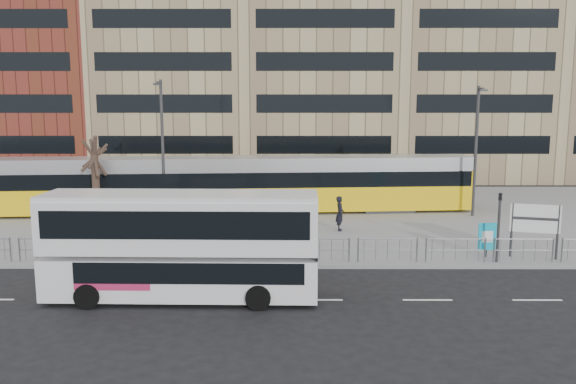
{
  "coord_description": "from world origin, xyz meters",
  "views": [
    {
      "loc": [
        0.97,
        -23.6,
        6.99
      ],
      "look_at": [
        0.88,
        6.0,
        2.45
      ],
      "focal_mm": 35.0,
      "sensor_mm": 36.0,
      "label": 1
    }
  ],
  "objects_px": {
    "lamp_post_west": "(162,143)",
    "lamp_post_east": "(476,146)",
    "double_decker_bus": "(182,242)",
    "bare_tree": "(93,134)",
    "station_sign": "(535,221)",
    "traffic_light_east": "(499,218)",
    "pedestrian": "(340,213)",
    "ad_panel": "(487,237)",
    "tram": "(238,184)",
    "traffic_light_west": "(78,217)"
  },
  "relations": [
    {
      "from": "traffic_light_west",
      "to": "pedestrian",
      "type": "bearing_deg",
      "value": 23.73
    },
    {
      "from": "double_decker_bus",
      "to": "bare_tree",
      "type": "relative_size",
      "value": 1.37
    },
    {
      "from": "station_sign",
      "to": "pedestrian",
      "type": "bearing_deg",
      "value": 161.27
    },
    {
      "from": "tram",
      "to": "traffic_light_east",
      "type": "height_order",
      "value": "tram"
    },
    {
      "from": "double_decker_bus",
      "to": "bare_tree",
      "type": "height_order",
      "value": "bare_tree"
    },
    {
      "from": "traffic_light_east",
      "to": "lamp_post_west",
      "type": "xyz_separation_m",
      "value": [
        -16.98,
        10.13,
        2.61
      ]
    },
    {
      "from": "pedestrian",
      "to": "bare_tree",
      "type": "relative_size",
      "value": 0.27
    },
    {
      "from": "lamp_post_west",
      "to": "traffic_light_east",
      "type": "bearing_deg",
      "value": -30.83
    },
    {
      "from": "ad_panel",
      "to": "traffic_light_east",
      "type": "relative_size",
      "value": 0.51
    },
    {
      "from": "pedestrian",
      "to": "traffic_light_west",
      "type": "distance_m",
      "value": 13.66
    },
    {
      "from": "traffic_light_east",
      "to": "lamp_post_east",
      "type": "height_order",
      "value": "lamp_post_east"
    },
    {
      "from": "tram",
      "to": "traffic_light_west",
      "type": "bearing_deg",
      "value": -121.93
    },
    {
      "from": "traffic_light_west",
      "to": "bare_tree",
      "type": "relative_size",
      "value": 0.43
    },
    {
      "from": "station_sign",
      "to": "ad_panel",
      "type": "distance_m",
      "value": 2.21
    },
    {
      "from": "tram",
      "to": "lamp_post_west",
      "type": "xyz_separation_m",
      "value": [
        -4.42,
        -1.77,
        2.78
      ]
    },
    {
      "from": "pedestrian",
      "to": "lamp_post_east",
      "type": "relative_size",
      "value": 0.24
    },
    {
      "from": "ad_panel",
      "to": "lamp_post_west",
      "type": "relative_size",
      "value": 0.19
    },
    {
      "from": "station_sign",
      "to": "lamp_post_east",
      "type": "height_order",
      "value": "lamp_post_east"
    },
    {
      "from": "traffic_light_west",
      "to": "traffic_light_east",
      "type": "relative_size",
      "value": 1.0
    },
    {
      "from": "traffic_light_west",
      "to": "lamp_post_east",
      "type": "bearing_deg",
      "value": 23.41
    },
    {
      "from": "tram",
      "to": "traffic_light_west",
      "type": "xyz_separation_m",
      "value": [
        -6.04,
        -11.69,
        0.17
      ]
    },
    {
      "from": "double_decker_bus",
      "to": "lamp_post_east",
      "type": "relative_size",
      "value": 1.22
    },
    {
      "from": "ad_panel",
      "to": "bare_tree",
      "type": "bearing_deg",
      "value": 151.49
    },
    {
      "from": "traffic_light_west",
      "to": "bare_tree",
      "type": "distance_m",
      "value": 9.49
    },
    {
      "from": "lamp_post_east",
      "to": "double_decker_bus",
      "type": "bearing_deg",
      "value": -135.95
    },
    {
      "from": "double_decker_bus",
      "to": "lamp_post_west",
      "type": "xyz_separation_m",
      "value": [
        -3.87,
        14.53,
        2.62
      ]
    },
    {
      "from": "station_sign",
      "to": "bare_tree",
      "type": "relative_size",
      "value": 0.35
    },
    {
      "from": "double_decker_bus",
      "to": "pedestrian",
      "type": "xyz_separation_m",
      "value": [
        6.69,
        10.7,
        -1.0
      ]
    },
    {
      "from": "traffic_light_west",
      "to": "traffic_light_east",
      "type": "bearing_deg",
      "value": -3.52
    },
    {
      "from": "lamp_post_west",
      "to": "lamp_post_east",
      "type": "bearing_deg",
      "value": 1.25
    },
    {
      "from": "ad_panel",
      "to": "traffic_light_west",
      "type": "relative_size",
      "value": 0.51
    },
    {
      "from": "traffic_light_east",
      "to": "lamp_post_west",
      "type": "height_order",
      "value": "lamp_post_west"
    },
    {
      "from": "double_decker_bus",
      "to": "traffic_light_east",
      "type": "bearing_deg",
      "value": 19.6
    },
    {
      "from": "traffic_light_west",
      "to": "lamp_post_west",
      "type": "height_order",
      "value": "lamp_post_west"
    },
    {
      "from": "double_decker_bus",
      "to": "lamp_post_west",
      "type": "height_order",
      "value": "lamp_post_west"
    },
    {
      "from": "station_sign",
      "to": "lamp_post_west",
      "type": "height_order",
      "value": "lamp_post_west"
    },
    {
      "from": "traffic_light_east",
      "to": "lamp_post_west",
      "type": "bearing_deg",
      "value": 168.32
    },
    {
      "from": "double_decker_bus",
      "to": "pedestrian",
      "type": "height_order",
      "value": "double_decker_bus"
    },
    {
      "from": "double_decker_bus",
      "to": "lamp_post_west",
      "type": "bearing_deg",
      "value": 105.99
    },
    {
      "from": "station_sign",
      "to": "traffic_light_east",
      "type": "bearing_deg",
      "value": -144.99
    },
    {
      "from": "double_decker_bus",
      "to": "traffic_light_east",
      "type": "height_order",
      "value": "double_decker_bus"
    },
    {
      "from": "lamp_post_west",
      "to": "bare_tree",
      "type": "xyz_separation_m",
      "value": [
        -3.76,
        -1.27,
        0.65
      ]
    },
    {
      "from": "double_decker_bus",
      "to": "tram",
      "type": "relative_size",
      "value": 0.32
    },
    {
      "from": "station_sign",
      "to": "traffic_light_east",
      "type": "relative_size",
      "value": 0.8
    },
    {
      "from": "pedestrian",
      "to": "traffic_light_west",
      "type": "bearing_deg",
      "value": 118.92
    },
    {
      "from": "tram",
      "to": "station_sign",
      "type": "relative_size",
      "value": 12.39
    },
    {
      "from": "traffic_light_east",
      "to": "lamp_post_east",
      "type": "distance_m",
      "value": 11.09
    },
    {
      "from": "ad_panel",
      "to": "lamp_post_east",
      "type": "distance_m",
      "value": 10.62
    },
    {
      "from": "tram",
      "to": "traffic_light_west",
      "type": "height_order",
      "value": "tram"
    },
    {
      "from": "lamp_post_west",
      "to": "lamp_post_east",
      "type": "xyz_separation_m",
      "value": [
        19.33,
        0.42,
        -0.18
      ]
    }
  ]
}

